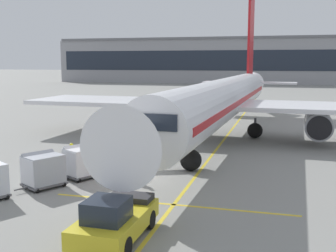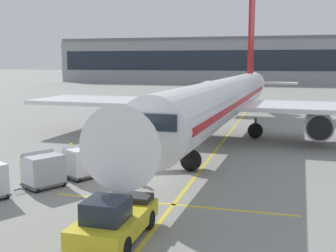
{
  "view_description": "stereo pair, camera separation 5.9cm",
  "coord_description": "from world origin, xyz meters",
  "px_view_note": "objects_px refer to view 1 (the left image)",
  "views": [
    {
      "loc": [
        8.2,
        -23.22,
        6.76
      ],
      "look_at": [
        1.46,
        1.58,
        2.85
      ],
      "focal_mm": 45.31,
      "sensor_mm": 36.0,
      "label": 1
    },
    {
      "loc": [
        8.25,
        -23.2,
        6.76
      ],
      "look_at": [
        1.46,
        1.58,
        2.85
      ],
      "focal_mm": 45.31,
      "sensor_mm": 36.0,
      "label": 2
    }
  ],
  "objects_px": {
    "ground_crew_by_carts": "(72,155)",
    "safety_cone_engine_keepout": "(157,133)",
    "belt_loader": "(137,153)",
    "baggage_cart_second": "(43,169)",
    "safety_cone_wingtip": "(151,135)",
    "parked_airplane": "(224,99)",
    "ground_crew_by_loader": "(129,163)",
    "baggage_cart_lead": "(83,161)",
    "ground_crew_marshaller": "(120,152)",
    "pushback_tug": "(115,219)"
  },
  "relations": [
    {
      "from": "ground_crew_by_carts",
      "to": "safety_cone_engine_keepout",
      "type": "height_order",
      "value": "ground_crew_by_carts"
    },
    {
      "from": "belt_loader",
      "to": "baggage_cart_second",
      "type": "height_order",
      "value": "belt_loader"
    },
    {
      "from": "ground_crew_by_carts",
      "to": "safety_cone_wingtip",
      "type": "xyz_separation_m",
      "value": [
        1.45,
        11.9,
        -0.7
      ]
    },
    {
      "from": "parked_airplane",
      "to": "ground_crew_by_loader",
      "type": "xyz_separation_m",
      "value": [
        -3.45,
        -14.84,
        -2.49
      ]
    },
    {
      "from": "baggage_cart_lead",
      "to": "ground_crew_by_carts",
      "type": "relative_size",
      "value": 1.59
    },
    {
      "from": "baggage_cart_second",
      "to": "ground_crew_by_loader",
      "type": "xyz_separation_m",
      "value": [
        3.99,
        2.59,
        -0.0
      ]
    },
    {
      "from": "parked_airplane",
      "to": "safety_cone_wingtip",
      "type": "xyz_separation_m",
      "value": [
        -6.19,
        -1.87,
        -3.18
      ]
    },
    {
      "from": "baggage_cart_second",
      "to": "ground_crew_marshaller",
      "type": "xyz_separation_m",
      "value": [
        2.4,
        5.17,
        -0.0
      ]
    },
    {
      "from": "belt_loader",
      "to": "ground_crew_by_carts",
      "type": "distance_m",
      "value": 4.14
    },
    {
      "from": "parked_airplane",
      "to": "baggage_cart_lead",
      "type": "bearing_deg",
      "value": -112.51
    },
    {
      "from": "ground_crew_by_loader",
      "to": "safety_cone_wingtip",
      "type": "relative_size",
      "value": 2.83
    },
    {
      "from": "ground_crew_marshaller",
      "to": "safety_cone_wingtip",
      "type": "bearing_deg",
      "value": 96.35
    },
    {
      "from": "pushback_tug",
      "to": "safety_cone_engine_keepout",
      "type": "relative_size",
      "value": 6.96
    },
    {
      "from": "ground_crew_by_carts",
      "to": "safety_cone_engine_keepout",
      "type": "xyz_separation_m",
      "value": [
        1.61,
        13.05,
        -0.69
      ]
    },
    {
      "from": "ground_crew_marshaller",
      "to": "safety_cone_engine_keepout",
      "type": "xyz_separation_m",
      "value": [
        -1.0,
        11.53,
        -0.69
      ]
    },
    {
      "from": "baggage_cart_second",
      "to": "ground_crew_marshaller",
      "type": "bearing_deg",
      "value": 65.07
    },
    {
      "from": "belt_loader",
      "to": "parked_airplane",
      "type": "bearing_deg",
      "value": 70.67
    },
    {
      "from": "ground_crew_by_carts",
      "to": "safety_cone_engine_keepout",
      "type": "distance_m",
      "value": 13.17
    },
    {
      "from": "belt_loader",
      "to": "pushback_tug",
      "type": "relative_size",
      "value": 1.17
    },
    {
      "from": "belt_loader",
      "to": "safety_cone_wingtip",
      "type": "distance_m",
      "value": 10.03
    },
    {
      "from": "parked_airplane",
      "to": "belt_loader",
      "type": "height_order",
      "value": "parked_airplane"
    },
    {
      "from": "baggage_cart_second",
      "to": "ground_crew_by_loader",
      "type": "height_order",
      "value": "baggage_cart_second"
    },
    {
      "from": "parked_airplane",
      "to": "safety_cone_engine_keepout",
      "type": "distance_m",
      "value": 6.86
    },
    {
      "from": "safety_cone_wingtip",
      "to": "baggage_cart_lead",
      "type": "bearing_deg",
      "value": -90.25
    },
    {
      "from": "parked_airplane",
      "to": "baggage_cart_lead",
      "type": "relative_size",
      "value": 16.57
    },
    {
      "from": "baggage_cart_lead",
      "to": "safety_cone_wingtip",
      "type": "bearing_deg",
      "value": 89.75
    },
    {
      "from": "ground_crew_marshaller",
      "to": "belt_loader",
      "type": "bearing_deg",
      "value": 32.37
    },
    {
      "from": "ground_crew_by_carts",
      "to": "ground_crew_marshaller",
      "type": "xyz_separation_m",
      "value": [
        2.61,
        1.52,
        0.0
      ]
    },
    {
      "from": "baggage_cart_second",
      "to": "ground_crew_marshaller",
      "type": "height_order",
      "value": "baggage_cart_second"
    },
    {
      "from": "parked_airplane",
      "to": "ground_crew_by_loader",
      "type": "bearing_deg",
      "value": -103.07
    },
    {
      "from": "safety_cone_wingtip",
      "to": "ground_crew_by_carts",
      "type": "bearing_deg",
      "value": -96.95
    },
    {
      "from": "pushback_tug",
      "to": "ground_crew_by_loader",
      "type": "xyz_separation_m",
      "value": [
        -2.39,
        7.99,
        0.17
      ]
    },
    {
      "from": "baggage_cart_lead",
      "to": "safety_cone_wingtip",
      "type": "distance_m",
      "value": 13.23
    },
    {
      "from": "belt_loader",
      "to": "safety_cone_engine_keepout",
      "type": "distance_m",
      "value": 11.12
    },
    {
      "from": "belt_loader",
      "to": "ground_crew_by_loader",
      "type": "relative_size",
      "value": 2.96
    },
    {
      "from": "safety_cone_engine_keepout",
      "to": "baggage_cart_lead",
      "type": "bearing_deg",
      "value": -90.86
    },
    {
      "from": "pushback_tug",
      "to": "safety_cone_wingtip",
      "type": "relative_size",
      "value": 7.18
    },
    {
      "from": "safety_cone_engine_keepout",
      "to": "safety_cone_wingtip",
      "type": "relative_size",
      "value": 1.03
    },
    {
      "from": "baggage_cart_second",
      "to": "ground_crew_by_loader",
      "type": "relative_size",
      "value": 1.59
    },
    {
      "from": "baggage_cart_lead",
      "to": "ground_crew_by_carts",
      "type": "bearing_deg",
      "value": 136.85
    },
    {
      "from": "baggage_cart_lead",
      "to": "safety_cone_engine_keepout",
      "type": "relative_size",
      "value": 4.35
    },
    {
      "from": "belt_loader",
      "to": "baggage_cart_lead",
      "type": "relative_size",
      "value": 1.87
    },
    {
      "from": "baggage_cart_lead",
      "to": "ground_crew_by_carts",
      "type": "xyz_separation_m",
      "value": [
        -1.39,
        1.31,
        -0.0
      ]
    },
    {
      "from": "ground_crew_marshaller",
      "to": "safety_cone_wingtip",
      "type": "height_order",
      "value": "ground_crew_marshaller"
    },
    {
      "from": "baggage_cart_second",
      "to": "pushback_tug",
      "type": "height_order",
      "value": "baggage_cart_second"
    },
    {
      "from": "baggage_cart_lead",
      "to": "ground_crew_marshaller",
      "type": "bearing_deg",
      "value": 66.74
    },
    {
      "from": "baggage_cart_lead",
      "to": "safety_cone_engine_keepout",
      "type": "bearing_deg",
      "value": 89.14
    },
    {
      "from": "parked_airplane",
      "to": "belt_loader",
      "type": "xyz_separation_m",
      "value": [
        -4.09,
        -11.66,
        -2.62
      ]
    },
    {
      "from": "baggage_cart_second",
      "to": "safety_cone_engine_keepout",
      "type": "height_order",
      "value": "baggage_cart_second"
    },
    {
      "from": "belt_loader",
      "to": "baggage_cart_second",
      "type": "xyz_separation_m",
      "value": [
        -3.35,
        -5.77,
        0.14
      ]
    }
  ]
}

